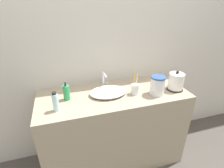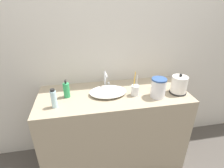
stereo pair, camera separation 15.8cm
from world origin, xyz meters
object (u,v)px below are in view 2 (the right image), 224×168
(faucet, at_px, (106,79))
(water_pitcher, at_px, (158,88))
(electric_kettle, at_px, (179,85))
(lotion_bottle, at_px, (66,90))
(toothbrush_cup, at_px, (135,90))
(shampoo_bottle, at_px, (54,99))

(faucet, height_order, water_pitcher, water_pitcher)
(electric_kettle, relative_size, lotion_bottle, 1.15)
(lotion_bottle, bearing_deg, toothbrush_cup, -7.72)
(water_pitcher, bearing_deg, shampoo_bottle, -179.56)
(faucet, relative_size, shampoo_bottle, 0.97)
(electric_kettle, bearing_deg, toothbrush_cup, 175.59)
(electric_kettle, distance_m, shampoo_bottle, 1.11)
(electric_kettle, bearing_deg, shampoo_bottle, -178.12)
(lotion_bottle, xyz_separation_m, water_pitcher, (0.80, -0.14, 0.02))
(toothbrush_cup, relative_size, water_pitcher, 1.25)
(shampoo_bottle, bearing_deg, water_pitcher, 0.44)
(faucet, relative_size, toothbrush_cup, 0.72)
(shampoo_bottle, xyz_separation_m, water_pitcher, (0.89, 0.01, 0.01))
(electric_kettle, height_order, water_pitcher, electric_kettle)
(lotion_bottle, xyz_separation_m, shampoo_bottle, (-0.09, -0.15, 0.01))
(faucet, xyz_separation_m, lotion_bottle, (-0.37, -0.13, -0.02))
(toothbrush_cup, height_order, water_pitcher, toothbrush_cup)
(faucet, bearing_deg, shampoo_bottle, -148.64)
(lotion_bottle, bearing_deg, water_pitcher, -10.17)
(electric_kettle, xyz_separation_m, toothbrush_cup, (-0.41, 0.03, -0.03))
(shampoo_bottle, bearing_deg, electric_kettle, 1.88)
(faucet, xyz_separation_m, toothbrush_cup, (0.23, -0.22, -0.04))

